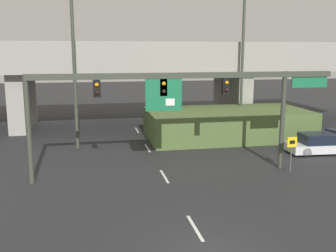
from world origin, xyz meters
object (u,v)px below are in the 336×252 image
object	(u,v)px
signal_gantry	(181,92)
parked_sedan_near_right	(319,144)
highway_light_pole_near	(243,34)
speed_limit_sign	(291,149)
highway_light_pole_far	(74,58)

from	to	relation	value
signal_gantry	parked_sedan_near_right	size ratio (longest dim) A/B	3.87
highway_light_pole_near	parked_sedan_near_right	world-z (taller)	highway_light_pole_near
highway_light_pole_near	parked_sedan_near_right	distance (m)	11.71
speed_limit_sign	parked_sedan_near_right	bearing A→B (deg)	42.09
highway_light_pole_near	signal_gantry	bearing A→B (deg)	-125.81
speed_limit_sign	highway_light_pole_near	distance (m)	14.09
signal_gantry	speed_limit_sign	world-z (taller)	signal_gantry
highway_light_pole_far	speed_limit_sign	bearing A→B (deg)	-34.21
signal_gantry	highway_light_pole_far	xyz separation A→B (m)	(-6.03, 7.41, 1.79)
signal_gantry	speed_limit_sign	bearing A→B (deg)	-9.21
highway_light_pole_far	parked_sedan_near_right	xyz separation A→B (m)	(16.58, -4.69, -5.93)
signal_gantry	highway_light_pole_near	world-z (taller)	highway_light_pole_near
highway_light_pole_far	parked_sedan_near_right	size ratio (longest dim) A/B	2.74
speed_limit_sign	highway_light_pole_far	distance (m)	15.87
parked_sedan_near_right	highway_light_pole_far	bearing A→B (deg)	167.93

